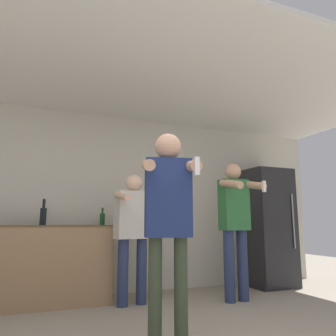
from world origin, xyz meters
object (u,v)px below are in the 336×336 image
(bottle_short_whiskey, at_px, (43,215))
(person_woman_foreground, at_px, (168,211))
(bottle_dark_rum, at_px, (102,218))
(person_man_side, at_px, (235,219))
(refrigerator, at_px, (267,227))
(person_spectator_back, at_px, (133,226))

(bottle_short_whiskey, relative_size, person_woman_foreground, 0.19)
(bottle_dark_rum, distance_m, person_man_side, 1.76)
(bottle_dark_rum, height_order, person_man_side, person_man_side)
(refrigerator, height_order, person_woman_foreground, refrigerator)
(refrigerator, distance_m, person_man_side, 1.24)
(person_woman_foreground, relative_size, person_spectator_back, 1.09)
(bottle_dark_rum, relative_size, person_man_side, 0.14)
(person_woman_foreground, relative_size, person_man_side, 0.98)
(bottle_short_whiskey, bearing_deg, refrigerator, -1.16)
(person_spectator_back, bearing_deg, bottle_dark_rum, 125.71)
(person_woman_foreground, bearing_deg, bottle_short_whiskey, 115.88)
(refrigerator, distance_m, bottle_short_whiskey, 3.37)
(bottle_dark_rum, bearing_deg, person_spectator_back, -54.29)
(person_woman_foreground, xyz_separation_m, person_man_side, (1.41, 1.15, -0.06))
(person_spectator_back, bearing_deg, refrigerator, 8.81)
(refrigerator, bearing_deg, person_spectator_back, -171.19)
(refrigerator, distance_m, person_woman_foreground, 3.06)
(person_man_side, bearing_deg, bottle_dark_rum, 154.88)
(person_woman_foreground, height_order, person_man_side, person_man_side)
(bottle_short_whiskey, distance_m, person_woman_foreground, 2.10)
(person_woman_foreground, bearing_deg, bottle_dark_rum, 95.38)
(refrigerator, distance_m, person_spectator_back, 2.35)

